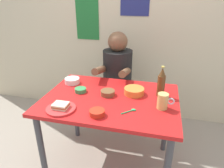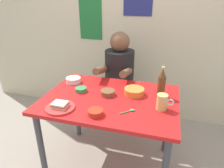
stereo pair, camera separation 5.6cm
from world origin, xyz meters
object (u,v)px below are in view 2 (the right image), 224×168
(stool, at_px, (119,102))
(person_seated, at_px, (119,69))
(dining_table, at_px, (110,107))
(beer_mug, at_px, (162,102))
(sauce_bowl_chili, at_px, (96,112))
(plate_orange, at_px, (60,108))
(beer_bottle, at_px, (162,83))
(sandwich, at_px, (60,105))

(stool, bearing_deg, person_seated, -90.00)
(stool, bearing_deg, dining_table, -82.60)
(beer_mug, bearing_deg, sauce_bowl_chili, -154.88)
(beer_mug, distance_m, sauce_bowl_chili, 0.49)
(plate_orange, xyz_separation_m, beer_bottle, (0.71, 0.40, 0.11))
(stool, height_order, beer_mug, beer_mug)
(plate_orange, relative_size, beer_bottle, 0.84)
(plate_orange, distance_m, beer_mug, 0.76)
(sandwich, height_order, beer_mug, beer_mug)
(dining_table, relative_size, plate_orange, 5.00)
(person_seated, bearing_deg, beer_bottle, -45.53)
(dining_table, distance_m, sauce_bowl_chili, 0.31)
(dining_table, bearing_deg, beer_mug, -9.85)
(beer_mug, bearing_deg, dining_table, 170.15)
(beer_bottle, bearing_deg, beer_mug, -83.59)
(plate_orange, relative_size, sandwich, 2.00)
(stool, distance_m, beer_mug, 0.97)
(dining_table, distance_m, plate_orange, 0.42)
(dining_table, distance_m, sandwich, 0.43)
(stool, height_order, sauce_bowl_chili, sauce_bowl_chili)
(sandwich, bearing_deg, sauce_bowl_chili, -1.83)
(plate_orange, bearing_deg, sandwich, 0.00)
(stool, distance_m, sandwich, 1.02)
(person_seated, bearing_deg, sauce_bowl_chili, -86.44)
(stool, height_order, beer_bottle, beer_bottle)
(beer_mug, height_order, beer_bottle, beer_bottle)
(person_seated, relative_size, sandwich, 6.54)
(person_seated, xyz_separation_m, plate_orange, (-0.23, -0.89, -0.02))
(dining_table, height_order, person_seated, person_seated)
(sauce_bowl_chili, bearing_deg, stool, 93.52)
(dining_table, distance_m, beer_bottle, 0.47)
(plate_orange, bearing_deg, beer_bottle, 29.76)
(sandwich, relative_size, beer_bottle, 0.42)
(dining_table, relative_size, stool, 2.44)
(stool, xyz_separation_m, sandwich, (-0.23, -0.90, 0.42))
(plate_orange, xyz_separation_m, sandwich, (0.00, 0.00, 0.02))
(stool, relative_size, beer_bottle, 1.72)
(plate_orange, distance_m, sandwich, 0.02)
(beer_bottle, xyz_separation_m, sauce_bowl_chili, (-0.42, -0.41, -0.10))
(person_seated, relative_size, beer_mug, 5.71)
(stool, bearing_deg, beer_mug, -54.50)
(dining_table, xyz_separation_m, beer_mug, (0.42, -0.07, 0.15))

